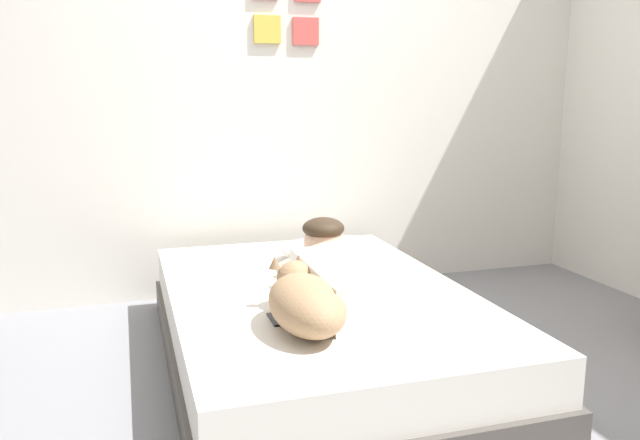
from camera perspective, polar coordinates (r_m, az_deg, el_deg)
ground_plane at (r=2.67m, az=5.63°, el=-15.33°), size 11.70×11.70×0.00m
back_wall at (r=3.88m, az=-3.13°, el=12.12°), size 3.85×0.12×2.50m
bed at (r=2.89m, az=-0.17°, el=-9.51°), size 1.31×1.97×0.34m
pillow at (r=3.35m, az=0.83°, el=-2.48°), size 0.52×0.32×0.11m
person_lying at (r=2.73m, az=2.57°, el=-4.60°), size 0.43×0.92×0.27m
dog at (r=2.36m, az=-1.37°, el=-7.21°), size 0.26×0.57×0.21m
coffee_cup at (r=3.15m, az=1.04°, el=-3.67°), size 0.12×0.09×0.07m
cell_phone at (r=2.47m, az=-3.67°, el=-8.78°), size 0.07×0.14×0.01m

